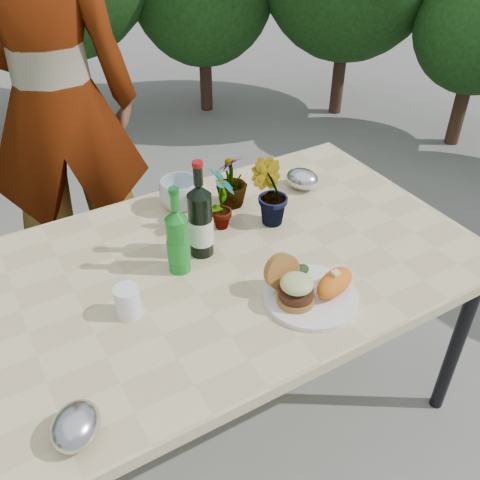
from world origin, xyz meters
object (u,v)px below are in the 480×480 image
patio_table (228,273)px  dinner_plate (311,296)px  person (55,106)px  wine_bottle (200,221)px

patio_table → dinner_plate: size_ratio=5.71×
dinner_plate → person: 1.35m
patio_table → wine_bottle: wine_bottle is taller
wine_bottle → person: bearing=117.3°
wine_bottle → person: 0.95m
patio_table → person: size_ratio=0.84×
dinner_plate → wine_bottle: 0.41m
dinner_plate → person: bearing=105.9°
patio_table → person: person is taller
patio_table → dinner_plate: (0.12, -0.28, 0.06)m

